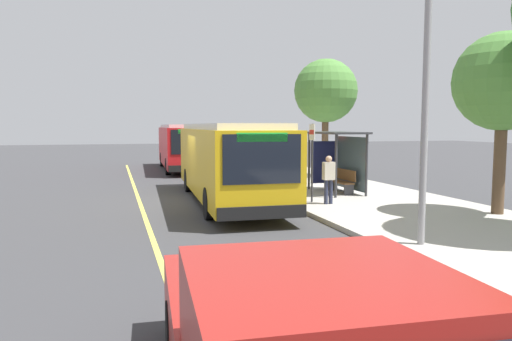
{
  "coord_description": "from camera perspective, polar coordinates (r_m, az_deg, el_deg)",
  "views": [
    {
      "loc": [
        18.21,
        -3.1,
        2.88
      ],
      "look_at": [
        1.83,
        1.78,
        1.28
      ],
      "focal_mm": 33.68,
      "sensor_mm": 36.0,
      "label": 1
    }
  ],
  "objects": [
    {
      "name": "bus_shelter",
      "position": [
        20.06,
        9.73,
        2.52
      ],
      "size": [
        2.9,
        1.6,
        2.48
      ],
      "color": "#333338",
      "rests_on": "sidewalk_curb"
    },
    {
      "name": "ground_plane",
      "position": [
        18.7,
        -6.86,
        -3.55
      ],
      "size": [
        120.0,
        120.0,
        0.0
      ],
      "primitive_type": "plane",
      "color": "#38383A"
    },
    {
      "name": "street_tree_downstreet",
      "position": [
        16.61,
        27.31,
        9.25
      ],
      "size": [
        3.0,
        3.0,
        5.57
      ],
      "color": "brown",
      "rests_on": "sidewalk_curb"
    },
    {
      "name": "street_tree_near_shelter",
      "position": [
        26.21,
        8.27,
        9.28
      ],
      "size": [
        3.38,
        3.38,
        6.27
      ],
      "color": "brown",
      "rests_on": "sidewalk_curb"
    },
    {
      "name": "route_sign_post",
      "position": [
        17.2,
        6.68,
        2.24
      ],
      "size": [
        0.44,
        0.08,
        2.8
      ],
      "color": "#333338",
      "rests_on": "sidewalk_curb"
    },
    {
      "name": "waiting_bench",
      "position": [
        19.86,
        10.22,
        -1.23
      ],
      "size": [
        1.6,
        0.48,
        0.95
      ],
      "color": "brown",
      "rests_on": "sidewalk_curb"
    },
    {
      "name": "sidewalk_curb",
      "position": [
        20.55,
        9.87,
        -2.57
      ],
      "size": [
        44.0,
        6.4,
        0.15
      ],
      "primitive_type": "cube",
      "color": "#A8A399",
      "rests_on": "ground_plane"
    },
    {
      "name": "transit_bus_main",
      "position": [
        18.11,
        -3.44,
        1.34
      ],
      "size": [
        10.87,
        3.11,
        2.95
      ],
      "color": "gold",
      "rests_on": "ground_plane"
    },
    {
      "name": "utility_pole",
      "position": [
        11.55,
        19.46,
        7.38
      ],
      "size": [
        0.16,
        0.16,
        6.4
      ],
      "primitive_type": "cylinder",
      "color": "gray",
      "rests_on": "sidewalk_curb"
    },
    {
      "name": "transit_bus_second",
      "position": [
        31.65,
        -8.72,
        3.0
      ],
      "size": [
        10.26,
        3.02,
        2.95
      ],
      "color": "red",
      "rests_on": "ground_plane"
    },
    {
      "name": "pedestrian_commuter",
      "position": [
        16.89,
        8.62,
        -0.7
      ],
      "size": [
        0.24,
        0.4,
        1.69
      ],
      "color": "#282D47",
      "rests_on": "sidewalk_curb"
    },
    {
      "name": "lane_stripe_center",
      "position": [
        18.46,
        -13.62,
        -3.76
      ],
      "size": [
        36.0,
        0.14,
        0.01
      ],
      "primitive_type": "cube",
      "color": "#E0D64C",
      "rests_on": "ground_plane"
    }
  ]
}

